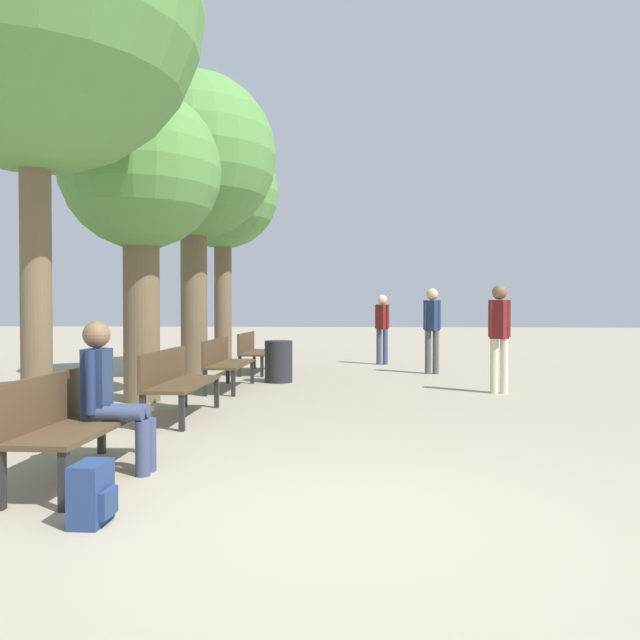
% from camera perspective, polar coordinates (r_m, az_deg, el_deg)
% --- Properties ---
extents(ground_plane, '(80.00, 80.00, 0.00)m').
position_cam_1_polar(ground_plane, '(4.25, 0.63, -17.53)').
color(ground_plane, gray).
extents(bench_row_0, '(0.53, 1.71, 0.84)m').
position_cam_1_polar(bench_row_0, '(5.41, -21.58, -8.20)').
color(bench_row_0, '#4C3823').
rests_on(bench_row_0, ground_plane).
extents(bench_row_1, '(0.53, 1.71, 0.84)m').
position_cam_1_polar(bench_row_1, '(7.91, -13.06, -5.22)').
color(bench_row_1, '#4C3823').
rests_on(bench_row_1, ground_plane).
extents(bench_row_2, '(0.53, 1.71, 0.84)m').
position_cam_1_polar(bench_row_2, '(10.51, -8.72, -3.64)').
color(bench_row_2, '#4C3823').
rests_on(bench_row_2, ground_plane).
extents(bench_row_3, '(0.53, 1.71, 0.84)m').
position_cam_1_polar(bench_row_3, '(13.15, -6.11, -2.68)').
color(bench_row_3, '#4C3823').
rests_on(bench_row_3, ground_plane).
extents(tree_row_0, '(3.30, 3.30, 5.99)m').
position_cam_1_polar(tree_row_0, '(7.36, -24.72, 24.75)').
color(tree_row_0, brown).
rests_on(tree_row_0, ground_plane).
extents(tree_row_1, '(2.31, 2.31, 4.52)m').
position_cam_1_polar(tree_row_1, '(9.58, -16.06, 12.47)').
color(tree_row_1, brown).
rests_on(tree_row_1, ground_plane).
extents(tree_row_2, '(3.12, 3.12, 5.80)m').
position_cam_1_polar(tree_row_2, '(12.38, -11.50, 14.22)').
color(tree_row_2, brown).
rests_on(tree_row_2, ground_plane).
extents(tree_row_3, '(2.54, 2.54, 5.26)m').
position_cam_1_polar(tree_row_3, '(14.63, -8.90, 11.17)').
color(tree_row_3, brown).
rests_on(tree_row_3, ground_plane).
extents(person_seated, '(0.58, 0.33, 1.25)m').
position_cam_1_polar(person_seated, '(5.43, -18.62, -6.27)').
color(person_seated, '#384260').
rests_on(person_seated, ground_plane).
extents(backpack, '(0.23, 0.30, 0.39)m').
position_cam_1_polar(backpack, '(4.31, -20.12, -14.70)').
color(backpack, navy).
rests_on(backpack, ground_plane).
extents(pedestrian_near, '(0.34, 0.30, 1.67)m').
position_cam_1_polar(pedestrian_near, '(14.99, 5.70, -0.42)').
color(pedestrian_near, '#384260').
rests_on(pedestrian_near, ground_plane).
extents(pedestrian_mid, '(0.35, 0.30, 1.73)m').
position_cam_1_polar(pedestrian_mid, '(10.28, 16.08, -0.99)').
color(pedestrian_mid, beige).
rests_on(pedestrian_mid, ground_plane).
extents(pedestrian_far, '(0.36, 0.31, 1.76)m').
position_cam_1_polar(pedestrian_far, '(13.01, 10.20, -0.44)').
color(pedestrian_far, '#4C4C4C').
rests_on(pedestrian_far, ground_plane).
extents(trash_bin, '(0.51, 0.51, 0.76)m').
position_cam_1_polar(trash_bin, '(11.42, -3.80, -3.80)').
color(trash_bin, '#232328').
rests_on(trash_bin, ground_plane).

